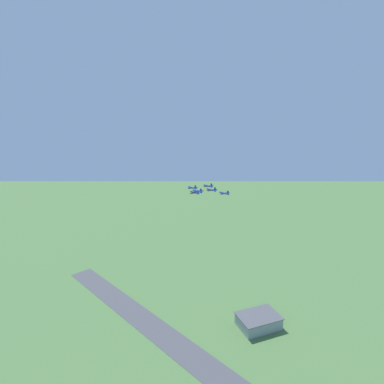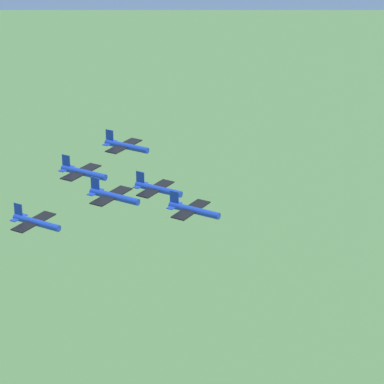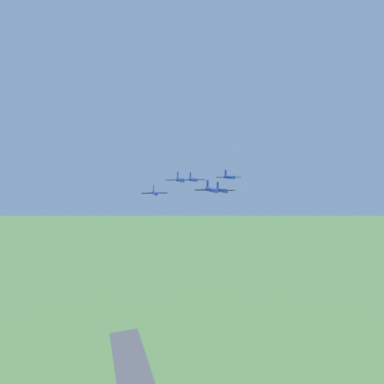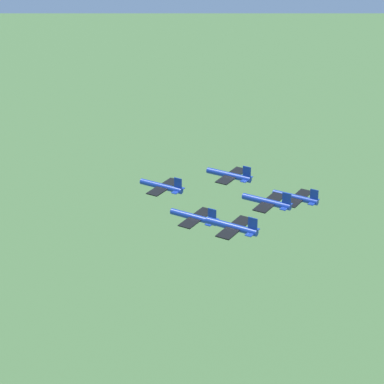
% 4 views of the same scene
% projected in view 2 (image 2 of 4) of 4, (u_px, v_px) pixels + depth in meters
% --- Properties ---
extents(jet_0, '(8.27, 8.51, 2.86)m').
position_uv_depth(jet_0, '(192.00, 210.00, 135.94)').
color(jet_0, '#19389E').
extents(jet_1, '(8.27, 8.51, 2.86)m').
position_uv_depth(jet_1, '(157.00, 189.00, 145.89)').
color(jet_1, '#19389E').
extents(jet_2, '(8.27, 8.51, 2.86)m').
position_uv_depth(jet_2, '(113.00, 196.00, 135.15)').
color(jet_2, '#19389E').
extents(jet_3, '(8.27, 8.51, 2.86)m').
position_uv_depth(jet_3, '(125.00, 146.00, 154.12)').
color(jet_3, '#19389E').
extents(jet_4, '(8.27, 8.51, 2.86)m').
position_uv_depth(jet_4, '(82.00, 172.00, 144.86)').
color(jet_4, '#19389E').
extents(jet_5, '(8.27, 8.51, 2.86)m').
position_uv_depth(jet_5, '(35.00, 222.00, 136.85)').
color(jet_5, '#19389E').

